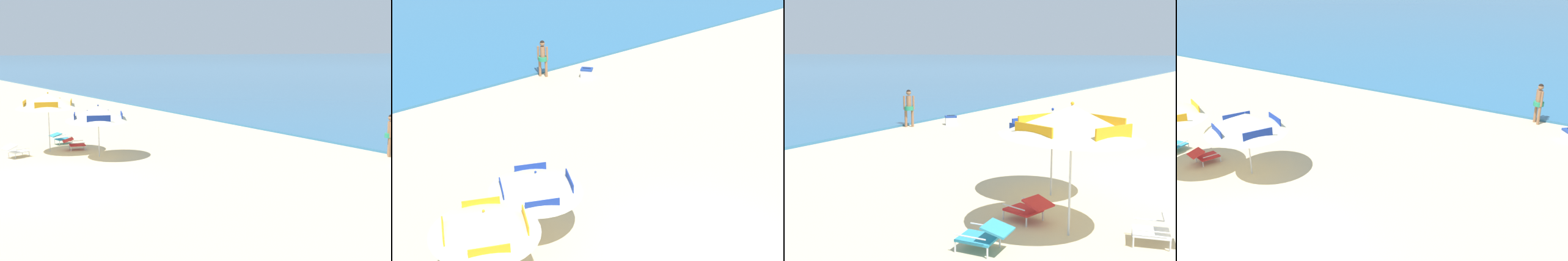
# 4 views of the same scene
# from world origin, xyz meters

# --- Properties ---
(ground_plane) EXTENTS (800.00, 800.00, 0.00)m
(ground_plane) POSITION_xyz_m (0.00, 0.00, 0.00)
(ground_plane) COLOR #D1BA8E
(beach_umbrella_striped_second) EXTENTS (3.09, 3.07, 1.98)m
(beach_umbrella_striped_second) POSITION_xyz_m (-2.84, 2.82, 1.64)
(beach_umbrella_striped_second) COLOR silver
(beach_umbrella_striped_second) RESTS_ON ground
(lounge_chair_beside_umbrella) EXTENTS (0.72, 0.96, 0.50)m
(lounge_chair_beside_umbrella) POSITION_xyz_m (-4.63, 2.52, 0.28)
(lounge_chair_beside_umbrella) COLOR red
(lounge_chair_beside_umbrella) RESTS_ON ground
(person_standing_near_shore) EXTENTS (0.39, 0.39, 1.59)m
(person_standing_near_shore) POSITION_xyz_m (3.26, 11.91, 0.92)
(person_standing_near_shore) COLOR #8C6042
(person_standing_near_shore) RESTS_ON ground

